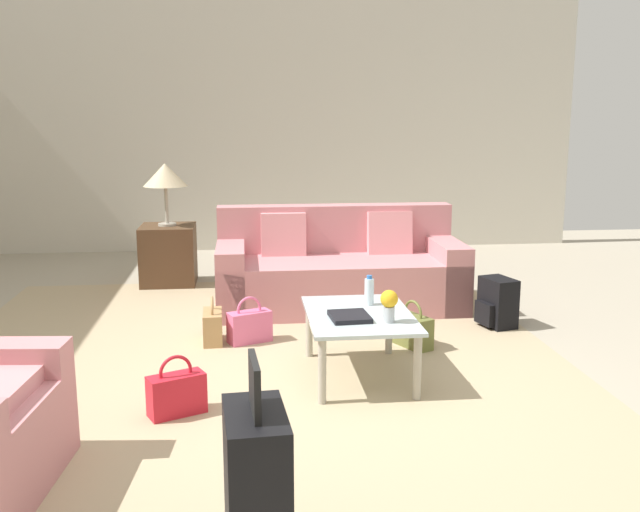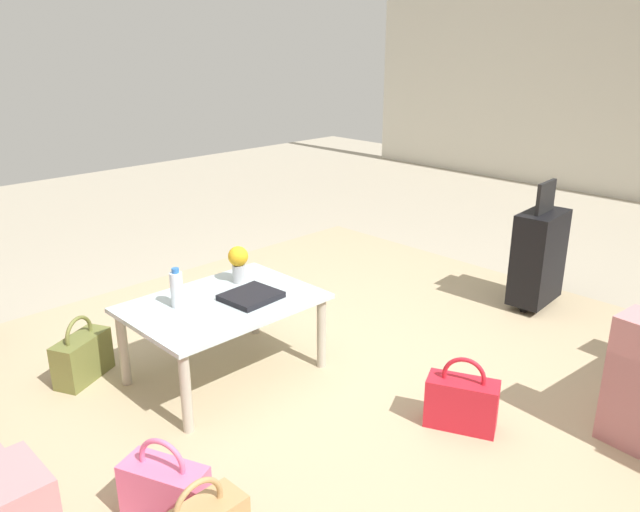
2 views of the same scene
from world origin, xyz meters
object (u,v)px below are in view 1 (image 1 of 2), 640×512
(water_bottle, at_px, (369,291))
(handbag_olive, at_px, (413,330))
(coffee_table, at_px, (359,322))
(side_table, at_px, (169,255))
(handbag_red, at_px, (177,393))
(flower_vase, at_px, (389,303))
(handbag_pink, at_px, (250,326))
(table_lamp, at_px, (165,176))
(handbag_tan, at_px, (213,326))
(couch, at_px, (338,272))
(coffee_table_book, at_px, (350,317))
(suitcase_black, at_px, (257,488))
(backpack_black, at_px, (497,303))

(water_bottle, relative_size, handbag_olive, 0.57)
(handbag_olive, bearing_deg, coffee_table, 138.45)
(side_table, distance_m, handbag_red, 3.32)
(side_table, height_order, handbag_red, side_table)
(coffee_table, distance_m, water_bottle, 0.27)
(flower_vase, bearing_deg, handbag_pink, 40.24)
(table_lamp, distance_m, handbag_tan, 2.26)
(water_bottle, relative_size, handbag_tan, 0.57)
(couch, distance_m, table_lamp, 2.05)
(couch, bearing_deg, side_table, 57.89)
(handbag_pink, xyz_separation_m, handbag_olive, (-0.23, -1.20, 0.00))
(coffee_table_book, bearing_deg, side_table, 21.66)
(couch, distance_m, suitcase_black, 3.88)
(handbag_pink, relative_size, handbag_olive, 1.00)
(coffee_table_book, height_order, handbag_red, coffee_table_book)
(couch, distance_m, handbag_red, 2.60)
(coffee_table, relative_size, water_bottle, 4.65)
(side_table, bearing_deg, table_lamp, 0.00)
(couch, xyz_separation_m, handbag_pink, (-1.01, 0.80, -0.17))
(side_table, relative_size, suitcase_black, 0.70)
(side_table, xyz_separation_m, backpack_black, (-1.80, -2.79, -0.11))
(water_bottle, distance_m, handbag_olive, 0.66)
(table_lamp, bearing_deg, handbag_pink, -158.41)
(table_lamp, bearing_deg, handbag_red, -173.61)
(coffee_table, distance_m, handbag_olive, 0.78)
(water_bottle, height_order, side_table, water_bottle)
(coffee_table_book, distance_m, handbag_olive, 0.94)
(coffee_table, relative_size, suitcase_black, 1.12)
(handbag_tan, relative_size, handbag_red, 1.00)
(suitcase_black, bearing_deg, flower_vase, -25.53)
(suitcase_black, bearing_deg, handbag_red, 15.96)
(table_lamp, bearing_deg, coffee_table_book, -154.07)
(flower_vase, xyz_separation_m, handbag_red, (-0.27, 1.28, -0.42))
(couch, height_order, side_table, couch)
(coffee_table, height_order, handbag_tan, coffee_table)
(flower_vase, height_order, handbag_red, flower_vase)
(handbag_pink, bearing_deg, side_table, 21.59)
(flower_vase, bearing_deg, handbag_olive, -23.84)
(couch, height_order, coffee_table_book, couch)
(handbag_red, bearing_deg, side_table, 6.39)
(side_table, height_order, table_lamp, table_lamp)
(handbag_red, relative_size, backpack_black, 0.89)
(handbag_olive, relative_size, backpack_black, 0.89)
(handbag_tan, bearing_deg, handbag_olive, -100.17)
(flower_vase, height_order, suitcase_black, suitcase_black)
(flower_vase, distance_m, backpack_black, 1.71)
(couch, relative_size, handbag_olive, 5.99)
(suitcase_black, height_order, handbag_pink, suitcase_black)
(coffee_table_book, bearing_deg, table_lamp, 21.66)
(coffee_table_book, xyz_separation_m, backpack_black, (1.12, -1.37, -0.25))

